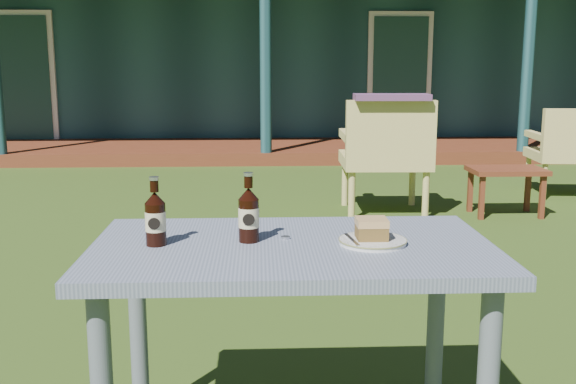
{
  "coord_description": "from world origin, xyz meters",
  "views": [
    {
      "loc": [
        -0.1,
        -3.55,
        1.25
      ],
      "look_at": [
        0.0,
        -1.3,
        0.82
      ],
      "focal_mm": 42.0,
      "sensor_mm": 36.0,
      "label": 1
    }
  ],
  "objects_px": {
    "cafe_table": "(292,276)",
    "cake_slice": "(372,228)",
    "cola_bottle_near": "(249,214)",
    "side_table": "(506,175)",
    "armchair_right": "(569,147)",
    "plate": "(373,241)",
    "armchair_left": "(386,150)",
    "cola_bottle_far": "(155,218)"
  },
  "relations": [
    {
      "from": "cola_bottle_near",
      "to": "plate",
      "type": "bearing_deg",
      "value": -6.59
    },
    {
      "from": "cafe_table",
      "to": "side_table",
      "type": "relative_size",
      "value": 2.0
    },
    {
      "from": "armchair_left",
      "to": "armchair_right",
      "type": "bearing_deg",
      "value": 19.47
    },
    {
      "from": "cafe_table",
      "to": "side_table",
      "type": "distance_m",
      "value": 4.0
    },
    {
      "from": "plate",
      "to": "armchair_left",
      "type": "xyz_separation_m",
      "value": [
        0.72,
        3.57,
        -0.19
      ]
    },
    {
      "from": "armchair_right",
      "to": "plate",
      "type": "bearing_deg",
      "value": -121.44
    },
    {
      "from": "cola_bottle_near",
      "to": "armchair_right",
      "type": "distance_m",
      "value": 5.13
    },
    {
      "from": "armchair_right",
      "to": "cake_slice",
      "type": "bearing_deg",
      "value": -121.51
    },
    {
      "from": "cafe_table",
      "to": "cake_slice",
      "type": "bearing_deg",
      "value": -1.36
    },
    {
      "from": "cafe_table",
      "to": "armchair_right",
      "type": "xyz_separation_m",
      "value": [
        2.82,
        4.22,
        -0.14
      ]
    },
    {
      "from": "cafe_table",
      "to": "armchair_right",
      "type": "bearing_deg",
      "value": 56.18
    },
    {
      "from": "armchair_right",
      "to": "cola_bottle_far",
      "type": "bearing_deg",
      "value": -127.46
    },
    {
      "from": "cafe_table",
      "to": "cake_slice",
      "type": "xyz_separation_m",
      "value": [
        0.24,
        -0.01,
        0.15
      ]
    },
    {
      "from": "plate",
      "to": "side_table",
      "type": "xyz_separation_m",
      "value": [
        1.72,
        3.49,
        -0.39
      ]
    },
    {
      "from": "cola_bottle_near",
      "to": "cola_bottle_far",
      "type": "bearing_deg",
      "value": -173.82
    },
    {
      "from": "armchair_left",
      "to": "cola_bottle_far",
      "type": "bearing_deg",
      "value": -111.03
    },
    {
      "from": "plate",
      "to": "armchair_right",
      "type": "bearing_deg",
      "value": 58.56
    },
    {
      "from": "armchair_left",
      "to": "cola_bottle_near",
      "type": "bearing_deg",
      "value": -107.22
    },
    {
      "from": "plate",
      "to": "armchair_left",
      "type": "distance_m",
      "value": 3.65
    },
    {
      "from": "plate",
      "to": "cola_bottle_far",
      "type": "distance_m",
      "value": 0.65
    },
    {
      "from": "plate",
      "to": "cola_bottle_near",
      "type": "xyz_separation_m",
      "value": [
        -0.37,
        0.04,
        0.08
      ]
    },
    {
      "from": "side_table",
      "to": "cafe_table",
      "type": "bearing_deg",
      "value": -119.4
    },
    {
      "from": "cafe_table",
      "to": "plate",
      "type": "distance_m",
      "value": 0.26
    },
    {
      "from": "cola_bottle_near",
      "to": "side_table",
      "type": "height_order",
      "value": "cola_bottle_near"
    },
    {
      "from": "cake_slice",
      "to": "cola_bottle_far",
      "type": "distance_m",
      "value": 0.64
    },
    {
      "from": "cola_bottle_far",
      "to": "side_table",
      "type": "relative_size",
      "value": 0.34
    },
    {
      "from": "cake_slice",
      "to": "cola_bottle_far",
      "type": "relative_size",
      "value": 0.45
    },
    {
      "from": "plate",
      "to": "armchair_right",
      "type": "height_order",
      "value": "armchair_right"
    },
    {
      "from": "armchair_left",
      "to": "side_table",
      "type": "xyz_separation_m",
      "value": [
        1.0,
        -0.08,
        -0.2
      ]
    },
    {
      "from": "plate",
      "to": "cola_bottle_far",
      "type": "xyz_separation_m",
      "value": [
        -0.64,
        0.01,
        0.07
      ]
    },
    {
      "from": "armchair_right",
      "to": "cola_bottle_near",
      "type": "bearing_deg",
      "value": -125.23
    },
    {
      "from": "cafe_table",
      "to": "armchair_right",
      "type": "relative_size",
      "value": 1.41
    },
    {
      "from": "cola_bottle_near",
      "to": "armchair_right",
      "type": "bearing_deg",
      "value": 54.77
    },
    {
      "from": "plate",
      "to": "cake_slice",
      "type": "relative_size",
      "value": 2.22
    },
    {
      "from": "armchair_left",
      "to": "armchair_right",
      "type": "relative_size",
      "value": 1.14
    },
    {
      "from": "cafe_table",
      "to": "armchair_left",
      "type": "xyz_separation_m",
      "value": [
        0.96,
        3.56,
        -0.08
      ]
    },
    {
      "from": "armchair_left",
      "to": "armchair_right",
      "type": "height_order",
      "value": "armchair_left"
    },
    {
      "from": "armchair_left",
      "to": "plate",
      "type": "bearing_deg",
      "value": -101.45
    },
    {
      "from": "cake_slice",
      "to": "side_table",
      "type": "relative_size",
      "value": 0.15
    },
    {
      "from": "cola_bottle_near",
      "to": "side_table",
      "type": "xyz_separation_m",
      "value": [
        2.09,
        3.45,
        -0.46
      ]
    },
    {
      "from": "cake_slice",
      "to": "cafe_table",
      "type": "bearing_deg",
      "value": 178.64
    },
    {
      "from": "cola_bottle_far",
      "to": "side_table",
      "type": "distance_m",
      "value": 4.23
    }
  ]
}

